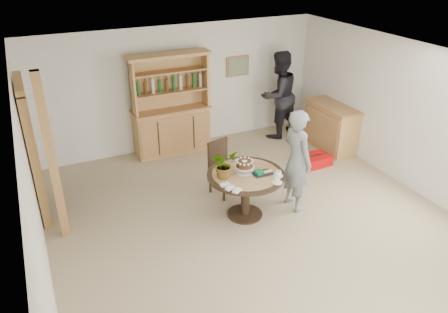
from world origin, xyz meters
TOP-DOWN VIEW (x-y plane):
  - ground at (0.00, 0.00)m, footprint 7.00×7.00m
  - room_shell at (0.00, 0.01)m, footprint 6.04×7.04m
  - doorway at (-2.93, 2.00)m, footprint 0.13×1.10m
  - pine_post at (-2.70, 1.20)m, footprint 0.12×0.12m
  - hutch at (-0.30, 3.24)m, footprint 1.62×0.54m
  - sideboard at (2.74, 2.00)m, footprint 0.54×1.26m
  - dining_table at (-0.04, 0.50)m, footprint 1.20×1.20m
  - dining_chair at (-0.06, 1.33)m, footprint 0.52×0.52m
  - birthday_cake at (-0.04, 0.55)m, footprint 0.30×0.30m
  - flower_vase at (-0.39, 0.55)m, footprint 0.47×0.44m
  - gift_tray at (0.17, 0.38)m, footprint 0.30×0.20m
  - coffee_cup_a at (0.36, 0.22)m, footprint 0.15×0.15m
  - coffee_cup_b at (0.24, 0.05)m, footprint 0.15×0.15m
  - napkins at (-0.45, 0.19)m, footprint 0.24×0.33m
  - teen_boy at (0.81, 0.40)m, footprint 0.43×0.63m
  - adult_person at (2.06, 3.00)m, footprint 1.06×0.90m
  - red_suitcase at (1.99, 1.46)m, footprint 0.62×0.43m

SIDE VIEW (x-z plane):
  - ground at x=0.00m, z-range 0.00..0.00m
  - red_suitcase at x=1.99m, z-range 0.00..0.21m
  - sideboard at x=2.74m, z-range 0.00..0.94m
  - dining_chair at x=-0.06m, z-range 0.06..1.01m
  - dining_table at x=-0.04m, z-range 0.22..0.98m
  - hutch at x=-0.30m, z-range -0.33..1.71m
  - napkins at x=-0.45m, z-range 0.76..0.79m
  - gift_tray at x=0.17m, z-range 0.75..0.83m
  - coffee_cup_b at x=0.24m, z-range 0.75..0.84m
  - coffee_cup_a at x=0.36m, z-range 0.76..0.84m
  - teen_boy at x=0.81m, z-range 0.00..1.69m
  - birthday_cake at x=-0.04m, z-range 0.78..0.98m
  - adult_person at x=2.06m, z-range 0.00..1.90m
  - flower_vase at x=-0.39m, z-range 0.76..1.18m
  - doorway at x=-2.93m, z-range 0.02..2.20m
  - pine_post at x=-2.70m, z-range 0.00..2.50m
  - room_shell at x=0.00m, z-range 0.48..3.00m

